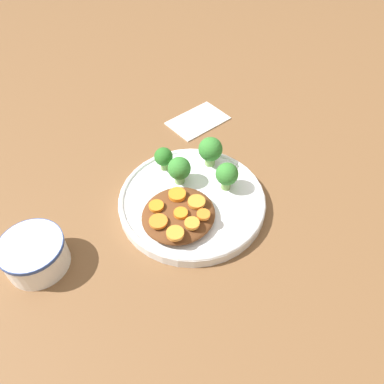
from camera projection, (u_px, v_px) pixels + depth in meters
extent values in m
plane|color=brown|center=(192.00, 205.00, 0.63)|extent=(4.00, 4.00, 0.00)
cylinder|color=white|center=(192.00, 202.00, 0.62)|extent=(0.24, 0.24, 0.02)
torus|color=white|center=(192.00, 198.00, 0.62)|extent=(0.24, 0.24, 0.01)
cylinder|color=white|center=(35.00, 254.00, 0.54)|extent=(0.09, 0.09, 0.05)
cylinder|color=#2D478C|center=(30.00, 246.00, 0.52)|extent=(0.09, 0.09, 0.01)
cylinder|color=white|center=(31.00, 249.00, 0.52)|extent=(0.07, 0.07, 0.01)
ellipsoid|color=#5B3319|center=(179.00, 215.00, 0.58)|extent=(0.12, 0.11, 0.02)
cylinder|color=#759E51|center=(226.00, 183.00, 0.62)|extent=(0.02, 0.02, 0.02)
sphere|color=#337A2D|center=(227.00, 174.00, 0.61)|extent=(0.04, 0.04, 0.04)
cylinder|color=#7FA85B|center=(210.00, 159.00, 0.66)|extent=(0.02, 0.02, 0.02)
sphere|color=#337A2D|center=(210.00, 149.00, 0.65)|extent=(0.04, 0.04, 0.04)
cylinder|color=#759E51|center=(164.00, 164.00, 0.66)|extent=(0.01, 0.01, 0.02)
sphere|color=#286B23|center=(164.00, 157.00, 0.64)|extent=(0.03, 0.03, 0.03)
cylinder|color=#7FA85B|center=(180.00, 177.00, 0.63)|extent=(0.02, 0.02, 0.02)
sphere|color=#337A2D|center=(179.00, 168.00, 0.62)|extent=(0.04, 0.04, 0.04)
cylinder|color=orange|center=(156.00, 206.00, 0.57)|extent=(0.02, 0.02, 0.01)
cylinder|color=orange|center=(197.00, 202.00, 0.58)|extent=(0.03, 0.03, 0.01)
cylinder|color=orange|center=(181.00, 213.00, 0.56)|extent=(0.02, 0.02, 0.01)
cylinder|color=orange|center=(177.00, 195.00, 0.59)|extent=(0.03, 0.03, 0.01)
cylinder|color=orange|center=(175.00, 233.00, 0.54)|extent=(0.03, 0.03, 0.01)
cylinder|color=orange|center=(203.00, 215.00, 0.56)|extent=(0.02, 0.02, 0.01)
cylinder|color=orange|center=(158.00, 221.00, 0.55)|extent=(0.03, 0.03, 0.00)
cylinder|color=orange|center=(192.00, 223.00, 0.55)|extent=(0.02, 0.02, 0.01)
cube|color=white|center=(198.00, 120.00, 0.78)|extent=(0.13, 0.09, 0.01)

